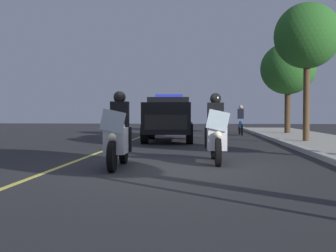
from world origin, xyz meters
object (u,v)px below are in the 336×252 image
(police_suv, at_px, (169,117))
(tree_far_back, at_px, (307,37))
(cyclist_background, at_px, (241,120))
(police_motorcycle_lead_right, at_px, (216,134))
(tree_behind_suv, at_px, (288,69))
(police_motorcycle_lead_left, at_px, (118,136))

(police_suv, bearing_deg, tree_far_back, 81.18)
(cyclist_background, bearing_deg, tree_far_back, 18.32)
(police_motorcycle_lead_right, bearing_deg, tree_behind_suv, 161.81)
(police_suv, bearing_deg, police_motorcycle_lead_left, -2.70)
(cyclist_background, height_order, tree_behind_suv, tree_behind_suv)
(police_motorcycle_lead_left, height_order, police_motorcycle_lead_right, same)
(police_suv, height_order, tree_behind_suv, tree_behind_suv)
(police_motorcycle_lead_left, distance_m, cyclist_background, 14.71)
(cyclist_background, bearing_deg, police_suv, -34.14)
(police_motorcycle_lead_right, relative_size, police_suv, 0.43)
(police_motorcycle_lead_left, bearing_deg, police_suv, 177.30)
(cyclist_background, height_order, tree_far_back, tree_far_back)
(cyclist_background, bearing_deg, police_motorcycle_lead_left, -15.88)
(police_motorcycle_lead_right, xyz_separation_m, police_suv, (-7.73, -1.79, 0.37))
(tree_behind_suv, bearing_deg, police_motorcycle_lead_left, -24.33)
(police_suv, distance_m, tree_behind_suv, 9.21)
(cyclist_background, xyz_separation_m, tree_behind_suv, (-0.79, 2.73, 2.92))
(cyclist_background, bearing_deg, tree_behind_suv, 106.20)
(police_motorcycle_lead_left, bearing_deg, cyclist_background, 164.12)
(police_motorcycle_lead_left, relative_size, police_motorcycle_lead_right, 1.00)
(police_suv, xyz_separation_m, tree_behind_suv, (-6.11, 6.34, 2.70))
(police_motorcycle_lead_right, height_order, tree_far_back, tree_far_back)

